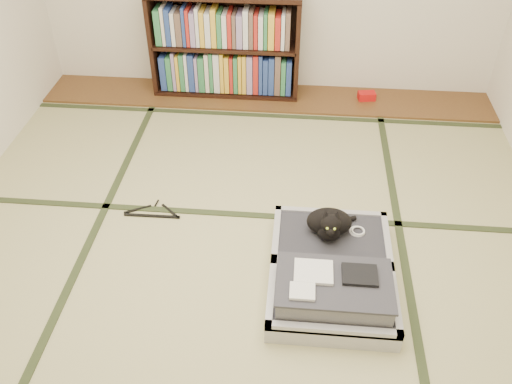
{
  "coord_description": "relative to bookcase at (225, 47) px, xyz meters",
  "views": [
    {
      "loc": [
        0.29,
        -2.33,
        2.46
      ],
      "look_at": [
        0.05,
        0.35,
        0.25
      ],
      "focal_mm": 38.0,
      "sensor_mm": 36.0,
      "label": 1
    }
  ],
  "objects": [
    {
      "name": "wood_strip",
      "position": [
        0.37,
        -0.07,
        -0.44
      ],
      "size": [
        4.0,
        0.5,
        0.02
      ],
      "primitive_type": "cube",
      "color": "brown",
      "rests_on": "ground"
    },
    {
      "name": "red_item",
      "position": [
        1.27,
        -0.04,
        -0.4
      ],
      "size": [
        0.16,
        0.11,
        0.07
      ],
      "primitive_type": "cube",
      "rotation": [
        0.0,
        0.0,
        0.16
      ],
      "color": "red",
      "rests_on": "wood_strip"
    },
    {
      "name": "tatami_borders",
      "position": [
        0.37,
        -1.58,
        -0.45
      ],
      "size": [
        4.0,
        4.5,
        0.01
      ],
      "color": "#2D381E",
      "rests_on": "ground"
    },
    {
      "name": "room_shell",
      "position": [
        0.37,
        -2.07,
        1.01
      ],
      "size": [
        4.5,
        4.5,
        4.5
      ],
      "color": "white",
      "rests_on": "ground"
    },
    {
      "name": "floor",
      "position": [
        0.37,
        -2.07,
        -0.45
      ],
      "size": [
        4.5,
        4.5,
        0.0
      ],
      "primitive_type": "plane",
      "color": "tan",
      "rests_on": "ground"
    },
    {
      "name": "cable_coil",
      "position": [
        1.07,
        -1.92,
        -0.3
      ],
      "size": [
        0.1,
        0.1,
        0.02
      ],
      "color": "white",
      "rests_on": "suitcase"
    },
    {
      "name": "suitcase",
      "position": [
        0.91,
        -2.25,
        -0.35
      ],
      "size": [
        0.72,
        0.95,
        0.28
      ],
      "color": "#B3B2B7",
      "rests_on": "floor"
    },
    {
      "name": "hanger",
      "position": [
        -0.28,
        -1.71,
        -0.44
      ],
      "size": [
        0.39,
        0.18,
        0.01
      ],
      "color": "black",
      "rests_on": "floor"
    },
    {
      "name": "cat",
      "position": [
        0.89,
        -1.96,
        -0.22
      ],
      "size": [
        0.32,
        0.32,
        0.26
      ],
      "color": "black",
      "rests_on": "suitcase"
    },
    {
      "name": "bookcase",
      "position": [
        0.0,
        0.0,
        0.0
      ],
      "size": [
        1.29,
        0.3,
        0.92
      ],
      "color": "black",
      "rests_on": "wood_strip"
    }
  ]
}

